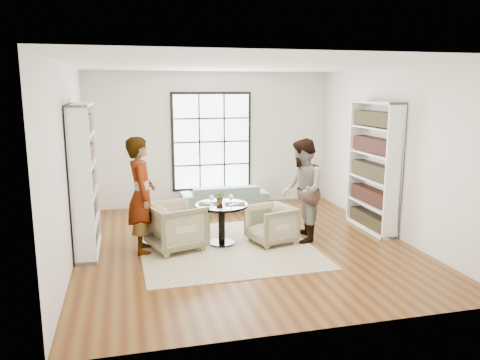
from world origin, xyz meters
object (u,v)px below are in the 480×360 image
object	(u,v)px
armchair_left	(177,226)
person_left	(141,195)
person_right	(302,191)
wine_glass_right	(231,197)
pedestal_table	(222,215)
sofa	(224,197)
flower_centerpiece	(220,197)
armchair_right	(271,224)
wine_glass_left	(211,198)

from	to	relation	value
armchair_left	person_left	distance (m)	0.78
person_right	wine_glass_right	bearing A→B (deg)	-77.15
pedestal_table	wine_glass_right	size ratio (longest dim) A/B	4.68
sofa	flower_centerpiece	world-z (taller)	flower_centerpiece
wine_glass_right	flower_centerpiece	xyz separation A→B (m)	(-0.15, 0.19, -0.03)
wine_glass_right	person_left	bearing A→B (deg)	177.11
pedestal_table	person_left	distance (m)	1.39
person_left	person_right	distance (m)	2.72
armchair_right	person_right	world-z (taller)	person_right
armchair_right	flower_centerpiece	xyz separation A→B (m)	(-0.85, 0.20, 0.48)
armchair_right	pedestal_table	bearing A→B (deg)	-113.85
person_right	wine_glass_right	world-z (taller)	person_right
wine_glass_right	flower_centerpiece	world-z (taller)	flower_centerpiece
armchair_left	person_left	size ratio (longest dim) A/B	0.45
sofa	wine_glass_right	xyz separation A→B (m)	(-0.40, -2.47, 0.57)
pedestal_table	armchair_left	xyz separation A→B (m)	(-0.77, -0.05, -0.12)
person_left	armchair_right	bearing A→B (deg)	-92.10
person_left	flower_centerpiece	world-z (taller)	person_left
sofa	person_left	xyz separation A→B (m)	(-1.86, -2.39, 0.67)
sofa	wine_glass_left	world-z (taller)	wine_glass_left
sofa	person_left	distance (m)	3.11
person_left	wine_glass_left	size ratio (longest dim) A/B	10.50
flower_centerpiece	pedestal_table	bearing A→B (deg)	-83.83
pedestal_table	person_right	xyz separation A→B (m)	(1.39, -0.13, 0.38)
armchair_left	armchair_right	xyz separation A→B (m)	(1.62, -0.08, -0.06)
flower_centerpiece	sofa	bearing A→B (deg)	76.45
sofa	wine_glass_right	distance (m)	2.56
person_right	wine_glass_right	size ratio (longest dim) A/B	9.49
armchair_left	wine_glass_right	world-z (taller)	wine_glass_right
pedestal_table	armchair_right	world-z (taller)	pedestal_table
armchair_left	wine_glass_right	distance (m)	1.02
flower_centerpiece	person_right	bearing A→B (deg)	-8.26
armchair_right	sofa	bearing A→B (deg)	171.96
person_right	flower_centerpiece	bearing A→B (deg)	-84.95
wine_glass_left	wine_glass_right	bearing A→B (deg)	-10.22
armchair_left	sofa	bearing A→B (deg)	-47.51
pedestal_table	flower_centerpiece	xyz separation A→B (m)	(-0.01, 0.07, 0.30)
sofa	armchair_right	world-z (taller)	armchair_right
person_left	wine_glass_right	xyz separation A→B (m)	(1.46, -0.07, -0.10)
person_left	wine_glass_left	world-z (taller)	person_left
person_right	wine_glass_right	distance (m)	1.25
sofa	armchair_right	distance (m)	2.50
person_left	person_right	world-z (taller)	person_left
person_left	flower_centerpiece	bearing A→B (deg)	-84.69
armchair_right	person_right	size ratio (longest dim) A/B	0.40
flower_centerpiece	wine_glass_right	bearing A→B (deg)	-52.55
armchair_left	person_right	world-z (taller)	person_right
pedestal_table	wine_glass_right	distance (m)	0.38
sofa	armchair_left	size ratio (longest dim) A/B	2.19
person_right	flower_centerpiece	xyz separation A→B (m)	(-1.40, 0.20, -0.09)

